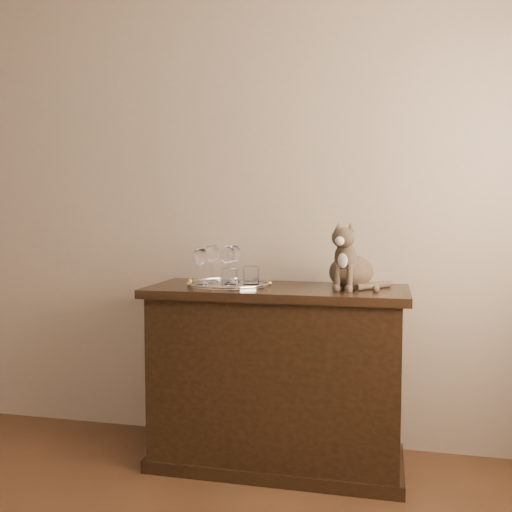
{
  "coord_description": "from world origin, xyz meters",
  "views": [
    {
      "loc": [
        1.1,
        -0.65,
        1.19
      ],
      "look_at": [
        0.5,
        1.95,
        0.99
      ],
      "focal_mm": 40.0,
      "sensor_mm": 36.0,
      "label": 1
    }
  ],
  "objects_px": {
    "sideboard": "(277,377)",
    "wine_glass_a": "(212,263)",
    "tumbler_b": "(230,277)",
    "wine_glass_b": "(234,263)",
    "wine_glass_d": "(228,265)",
    "cat": "(351,255)",
    "tumbler_c": "(251,275)",
    "wine_glass_c": "(200,266)",
    "tray": "(229,285)"
  },
  "relations": [
    {
      "from": "wine_glass_b",
      "to": "tumbler_b",
      "type": "xyz_separation_m",
      "value": [
        0.03,
        -0.18,
        -0.05
      ]
    },
    {
      "from": "wine_glass_b",
      "to": "cat",
      "type": "relative_size",
      "value": 0.59
    },
    {
      "from": "wine_glass_b",
      "to": "wine_glass_d",
      "type": "relative_size",
      "value": 0.97
    },
    {
      "from": "cat",
      "to": "tumbler_c",
      "type": "bearing_deg",
      "value": -161.99
    },
    {
      "from": "sideboard",
      "to": "wine_glass_b",
      "type": "bearing_deg",
      "value": 158.85
    },
    {
      "from": "wine_glass_a",
      "to": "tray",
      "type": "bearing_deg",
      "value": -33.07
    },
    {
      "from": "wine_glass_a",
      "to": "tumbler_c",
      "type": "relative_size",
      "value": 2.19
    },
    {
      "from": "sideboard",
      "to": "wine_glass_a",
      "type": "distance_m",
      "value": 0.63
    },
    {
      "from": "wine_glass_a",
      "to": "tumbler_b",
      "type": "distance_m",
      "value": 0.21
    },
    {
      "from": "tray",
      "to": "tumbler_b",
      "type": "bearing_deg",
      "value": -72.85
    },
    {
      "from": "sideboard",
      "to": "wine_glass_a",
      "type": "relative_size",
      "value": 6.41
    },
    {
      "from": "tumbler_b",
      "to": "wine_glass_b",
      "type": "bearing_deg",
      "value": 98.68
    },
    {
      "from": "wine_glass_b",
      "to": "wine_glass_d",
      "type": "height_order",
      "value": "wine_glass_d"
    },
    {
      "from": "cat",
      "to": "tumbler_b",
      "type": "bearing_deg",
      "value": -152.72
    },
    {
      "from": "wine_glass_d",
      "to": "tumbler_b",
      "type": "distance_m",
      "value": 0.1
    },
    {
      "from": "sideboard",
      "to": "wine_glass_c",
      "type": "xyz_separation_m",
      "value": [
        -0.36,
        -0.05,
        0.52
      ]
    },
    {
      "from": "wine_glass_d",
      "to": "cat",
      "type": "xyz_separation_m",
      "value": [
        0.58,
        0.04,
        0.05
      ]
    },
    {
      "from": "wine_glass_d",
      "to": "wine_glass_a",
      "type": "bearing_deg",
      "value": 145.78
    },
    {
      "from": "tray",
      "to": "wine_glass_d",
      "type": "distance_m",
      "value": 0.1
    },
    {
      "from": "wine_glass_c",
      "to": "wine_glass_d",
      "type": "xyz_separation_m",
      "value": [
        0.12,
        0.05,
        0.0
      ]
    },
    {
      "from": "sideboard",
      "to": "wine_glass_d",
      "type": "distance_m",
      "value": 0.58
    },
    {
      "from": "wine_glass_c",
      "to": "cat",
      "type": "height_order",
      "value": "cat"
    },
    {
      "from": "tumbler_b",
      "to": "cat",
      "type": "bearing_deg",
      "value": 12.39
    },
    {
      "from": "tray",
      "to": "wine_glass_d",
      "type": "xyz_separation_m",
      "value": [
        -0.01,
        0.0,
        0.1
      ]
    },
    {
      "from": "wine_glass_d",
      "to": "tumbler_b",
      "type": "relative_size",
      "value": 2.22
    },
    {
      "from": "sideboard",
      "to": "tumbler_b",
      "type": "distance_m",
      "value": 0.52
    },
    {
      "from": "sideboard",
      "to": "wine_glass_a",
      "type": "xyz_separation_m",
      "value": [
        -0.33,
        0.06,
        0.53
      ]
    },
    {
      "from": "wine_glass_a",
      "to": "cat",
      "type": "height_order",
      "value": "cat"
    },
    {
      "from": "cat",
      "to": "tray",
      "type": "bearing_deg",
      "value": -161.3
    },
    {
      "from": "tumbler_c",
      "to": "wine_glass_a",
      "type": "bearing_deg",
      "value": 164.94
    },
    {
      "from": "tray",
      "to": "tumbler_c",
      "type": "height_order",
      "value": "tumbler_c"
    },
    {
      "from": "sideboard",
      "to": "cat",
      "type": "relative_size",
      "value": 3.95
    },
    {
      "from": "sideboard",
      "to": "tray",
      "type": "xyz_separation_m",
      "value": [
        -0.23,
        -0.01,
        0.43
      ]
    },
    {
      "from": "wine_glass_b",
      "to": "wine_glass_a",
      "type": "bearing_deg",
      "value": -165.51
    },
    {
      "from": "wine_glass_b",
      "to": "tumbler_b",
      "type": "relative_size",
      "value": 2.16
    },
    {
      "from": "tumbler_b",
      "to": "wine_glass_a",
      "type": "bearing_deg",
      "value": 131.04
    },
    {
      "from": "wine_glass_c",
      "to": "wine_glass_d",
      "type": "bearing_deg",
      "value": 21.19
    },
    {
      "from": "sideboard",
      "to": "wine_glass_b",
      "type": "height_order",
      "value": "wine_glass_b"
    },
    {
      "from": "wine_glass_c",
      "to": "cat",
      "type": "bearing_deg",
      "value": 6.72
    },
    {
      "from": "wine_glass_c",
      "to": "tumbler_c",
      "type": "relative_size",
      "value": 2.07
    },
    {
      "from": "wine_glass_b",
      "to": "tumbler_c",
      "type": "bearing_deg",
      "value": -38.2
    },
    {
      "from": "tumbler_b",
      "to": "wine_glass_c",
      "type": "bearing_deg",
      "value": 166.33
    },
    {
      "from": "tumbler_b",
      "to": "tumbler_c",
      "type": "xyz_separation_m",
      "value": [
        0.08,
        0.09,
        0.0
      ]
    },
    {
      "from": "cat",
      "to": "wine_glass_d",
      "type": "bearing_deg",
      "value": -161.58
    },
    {
      "from": "wine_glass_d",
      "to": "wine_glass_c",
      "type": "bearing_deg",
      "value": -158.81
    },
    {
      "from": "wine_glass_a",
      "to": "tumbler_c",
      "type": "distance_m",
      "value": 0.22
    },
    {
      "from": "wine_glass_d",
      "to": "tumbler_b",
      "type": "height_order",
      "value": "wine_glass_d"
    },
    {
      "from": "wine_glass_b",
      "to": "tumbler_c",
      "type": "distance_m",
      "value": 0.14
    },
    {
      "from": "tray",
      "to": "wine_glass_c",
      "type": "height_order",
      "value": "wine_glass_c"
    },
    {
      "from": "sideboard",
      "to": "wine_glass_d",
      "type": "relative_size",
      "value": 6.49
    }
  ]
}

